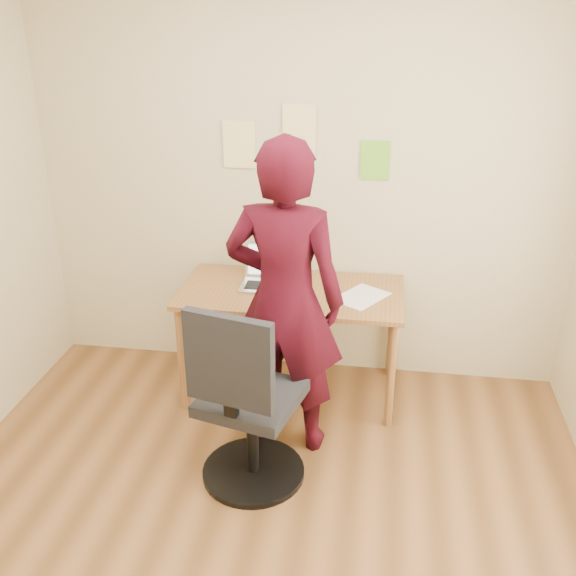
% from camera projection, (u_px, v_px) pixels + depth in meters
% --- Properties ---
extents(room, '(3.58, 3.58, 2.78)m').
position_uv_depth(room, '(242.00, 292.00, 2.55)').
color(room, brown).
rests_on(room, ground).
extents(desk, '(1.40, 0.70, 0.74)m').
position_uv_depth(desk, '(291.00, 303.00, 4.08)').
color(desk, olive).
rests_on(desk, ground).
extents(laptop, '(0.34, 0.31, 0.24)m').
position_uv_depth(laptop, '(269.00, 277.00, 4.11)').
color(laptop, silver).
rests_on(laptop, desk).
extents(paper_sheet, '(0.38, 0.41, 0.00)m').
position_uv_depth(paper_sheet, '(361.00, 297.00, 3.95)').
color(paper_sheet, white).
rests_on(paper_sheet, desk).
extents(phone, '(0.12, 0.15, 0.01)m').
position_uv_depth(phone, '(310.00, 304.00, 3.85)').
color(phone, black).
rests_on(phone, desk).
extents(wall_note_left, '(0.21, 0.00, 0.30)m').
position_uv_depth(wall_note_left, '(239.00, 144.00, 4.08)').
color(wall_note_left, '#F7DF94').
rests_on(wall_note_left, room).
extents(wall_note_mid, '(0.21, 0.00, 0.30)m').
position_uv_depth(wall_note_mid, '(299.00, 129.00, 3.98)').
color(wall_note_mid, '#F7DF94').
rests_on(wall_note_mid, room).
extents(wall_note_right, '(0.18, 0.00, 0.24)m').
position_uv_depth(wall_note_right, '(375.00, 160.00, 3.99)').
color(wall_note_right, '#6CC72C').
rests_on(wall_note_right, room).
extents(office_chair, '(0.58, 0.59, 1.09)m').
position_uv_depth(office_chair, '(246.00, 411.00, 3.32)').
color(office_chair, black).
rests_on(office_chair, ground).
extents(person, '(0.70, 0.49, 1.82)m').
position_uv_depth(person, '(285.00, 301.00, 3.51)').
color(person, '#350712').
rests_on(person, ground).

